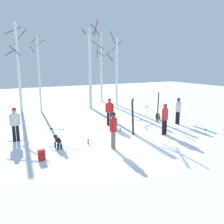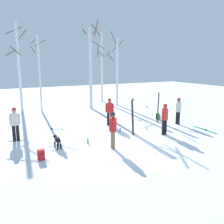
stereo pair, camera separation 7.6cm
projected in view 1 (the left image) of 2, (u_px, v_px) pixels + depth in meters
ground_plane at (125, 143)px, 11.53m from camera, size 60.00×60.00×0.00m
person_0 at (165, 117)px, 12.77m from camera, size 0.51×0.34×1.72m
person_1 at (110, 110)px, 14.68m from camera, size 0.45×0.34×1.72m
person_2 at (178, 109)px, 14.98m from camera, size 0.34×0.52×1.72m
person_3 at (113, 128)px, 10.62m from camera, size 0.34×0.51×1.72m
person_4 at (15, 122)px, 11.66m from camera, size 0.52×0.34×1.72m
dog at (58, 140)px, 10.78m from camera, size 0.25×0.90×0.57m
ski_pair_planted_0 at (158, 108)px, 15.34m from camera, size 0.05×0.21×2.02m
ski_pair_planted_1 at (133, 117)px, 12.67m from camera, size 0.07×0.26×2.01m
ski_pair_lying_0 at (50, 129)px, 14.03m from camera, size 1.50×1.11×0.05m
ski_pair_lying_1 at (205, 130)px, 13.84m from camera, size 0.34×1.81×0.05m
ski_poles_0 at (146, 117)px, 13.79m from camera, size 0.07×0.26×1.43m
backpack_0 at (158, 117)px, 16.33m from camera, size 0.33×0.31×0.44m
backpack_1 at (42, 155)px, 9.49m from camera, size 0.27×0.30×0.44m
water_bottle_0 at (120, 130)px, 13.36m from camera, size 0.08×0.08×0.25m
water_bottle_1 at (88, 141)px, 11.40m from camera, size 0.08×0.08×0.26m
birch_tree_1 at (18, 66)px, 18.42m from camera, size 1.71×1.49×6.94m
birch_tree_2 at (39, 73)px, 18.58m from camera, size 1.22×1.22×5.97m
birch_tree_3 at (90, 66)px, 19.77m from camera, size 1.44×1.42×7.23m
birch_tree_4 at (101, 67)px, 23.45m from camera, size 1.72×1.53×6.78m
birch_tree_5 at (116, 70)px, 21.47m from camera, size 1.51×1.41×6.65m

